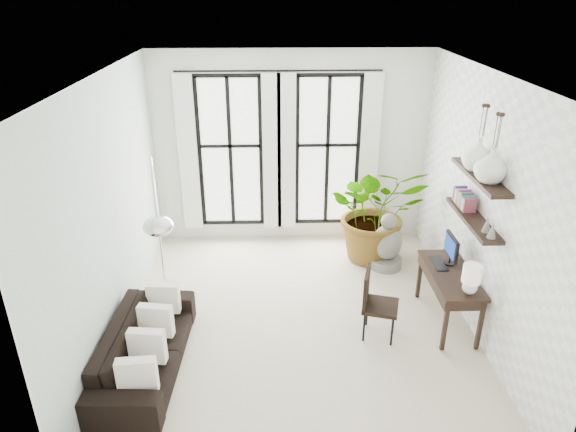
{
  "coord_description": "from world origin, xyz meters",
  "views": [
    {
      "loc": [
        -0.3,
        -5.65,
        4.11
      ],
      "look_at": [
        -0.12,
        0.3,
        1.39
      ],
      "focal_mm": 32.0,
      "sensor_mm": 36.0,
      "label": 1
    }
  ],
  "objects_px": {
    "sofa": "(145,347)",
    "plant": "(376,211)",
    "desk": "(452,278)",
    "desk_chair": "(374,300)",
    "buddha": "(387,245)",
    "arc_lamp": "(155,195)"
  },
  "relations": [
    {
      "from": "sofa",
      "to": "arc_lamp",
      "type": "xyz_separation_m",
      "value": [
        0.1,
        0.85,
        1.53
      ]
    },
    {
      "from": "sofa",
      "to": "desk_chair",
      "type": "height_order",
      "value": "desk_chair"
    },
    {
      "from": "desk",
      "to": "desk_chair",
      "type": "xyz_separation_m",
      "value": [
        -1.01,
        -0.18,
        -0.18
      ]
    },
    {
      "from": "sofa",
      "to": "plant",
      "type": "height_order",
      "value": "plant"
    },
    {
      "from": "desk_chair",
      "to": "arc_lamp",
      "type": "height_order",
      "value": "arc_lamp"
    },
    {
      "from": "plant",
      "to": "buddha",
      "type": "distance_m",
      "value": 0.56
    },
    {
      "from": "sofa",
      "to": "arc_lamp",
      "type": "relative_size",
      "value": 0.87
    },
    {
      "from": "sofa",
      "to": "buddha",
      "type": "relative_size",
      "value": 2.23
    },
    {
      "from": "sofa",
      "to": "desk",
      "type": "xyz_separation_m",
      "value": [
        3.75,
        0.74,
        0.4
      ]
    },
    {
      "from": "sofa",
      "to": "plant",
      "type": "xyz_separation_m",
      "value": [
        3.11,
        2.56,
        0.52
      ]
    },
    {
      "from": "desk_chair",
      "to": "desk",
      "type": "bearing_deg",
      "value": 26.22
    },
    {
      "from": "desk_chair",
      "to": "arc_lamp",
      "type": "relative_size",
      "value": 0.39
    },
    {
      "from": "plant",
      "to": "desk_chair",
      "type": "relative_size",
      "value": 1.81
    },
    {
      "from": "desk",
      "to": "arc_lamp",
      "type": "bearing_deg",
      "value": 178.15
    },
    {
      "from": "desk",
      "to": "buddha",
      "type": "bearing_deg",
      "value": 107.84
    },
    {
      "from": "desk_chair",
      "to": "arc_lamp",
      "type": "distance_m",
      "value": 2.96
    },
    {
      "from": "buddha",
      "to": "sofa",
      "type": "bearing_deg",
      "value": -145.32
    },
    {
      "from": "plant",
      "to": "desk",
      "type": "bearing_deg",
      "value": -70.84
    },
    {
      "from": "desk",
      "to": "desk_chair",
      "type": "relative_size",
      "value": 1.38
    },
    {
      "from": "arc_lamp",
      "to": "buddha",
      "type": "relative_size",
      "value": 2.58
    },
    {
      "from": "sofa",
      "to": "desk",
      "type": "relative_size",
      "value": 1.63
    },
    {
      "from": "desk",
      "to": "arc_lamp",
      "type": "xyz_separation_m",
      "value": [
        -3.65,
        0.12,
        1.13
      ]
    }
  ]
}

